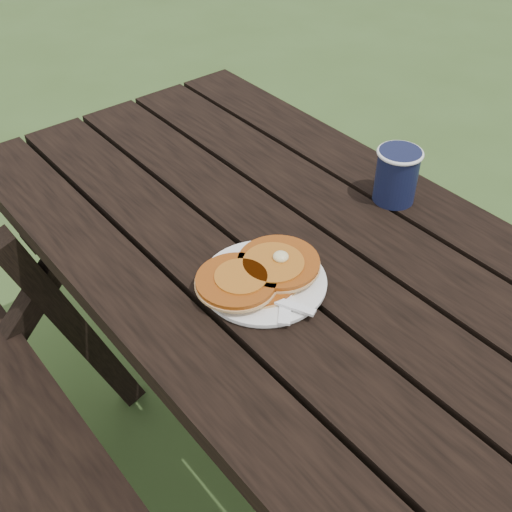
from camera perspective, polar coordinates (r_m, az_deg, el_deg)
picnic_table at (r=1.40m, az=7.97°, el=-15.11°), size 1.36×1.80×0.75m
plate at (r=1.12m, az=0.69°, el=-2.33°), size 0.24×0.24×0.01m
pancake_stack at (r=1.11m, az=0.30°, el=-1.50°), size 0.23×0.15×0.04m
knife at (r=1.10m, az=2.79°, el=-2.73°), size 0.14×0.14×0.00m
fork at (r=1.06m, az=2.49°, el=-4.19°), size 0.10×0.16×0.01m
coffee_cup at (r=1.32m, az=12.43°, el=7.23°), size 0.09×0.09×0.11m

